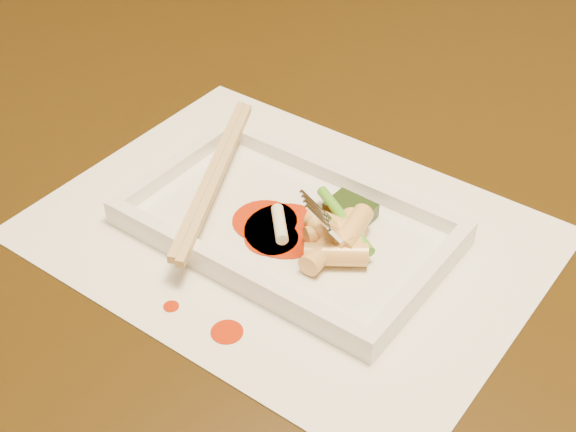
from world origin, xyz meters
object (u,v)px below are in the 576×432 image
Objects in this scene: plate_base at (288,229)px; fork at (379,172)px; placemat at (288,233)px; chopstick_a at (211,173)px; table at (433,257)px.

plate_base is 0.11m from fork.
fork reaches higher than placemat.
fork is (0.07, 0.02, 0.08)m from placemat.
placemat is 0.09m from chopstick_a.
plate_base is at bearing -113.67° from table.
placemat is at bearing -165.58° from fork.
table is 10.00× the size of fork.
placemat is 2.86× the size of fork.
chopstick_a is 1.60× the size of fork.
plate_base is (-0.07, -0.15, 0.11)m from table.
table is 0.19m from placemat.
chopstick_a reaches higher than plate_base.
table is 6.24× the size of chopstick_a.
chopstick_a reaches higher than table.
table is 0.23m from fork.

